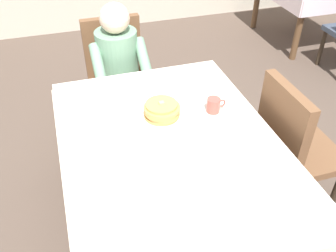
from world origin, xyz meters
TOP-DOWN VIEW (x-y plane):
  - ground_plane at (0.00, 0.00)m, footprint 14.00×14.00m
  - dining_table_main at (0.00, 0.00)m, footprint 1.12×1.52m
  - chair_diner at (-0.07, 1.17)m, footprint 0.44×0.45m
  - diner_person at (-0.07, 1.01)m, footprint 0.40×0.43m
  - chair_right_side at (0.77, 0.00)m, footprint 0.45×0.44m
  - plate_breakfast at (0.01, 0.20)m, footprint 0.28×0.28m
  - breakfast_stack at (0.01, 0.19)m, footprint 0.20×0.21m
  - cup_coffee at (0.31, 0.18)m, footprint 0.11×0.08m
  - syrup_pitcher at (-0.28, 0.36)m, footprint 0.08×0.08m
  - fork_left_of_plate at (-0.18, 0.18)m, footprint 0.02×0.18m
  - knife_right_of_plate at (0.20, 0.18)m, footprint 0.03×0.20m
  - spoon_near_edge at (0.05, -0.16)m, footprint 0.15×0.03m
  - napkin_folded at (-0.26, 0.03)m, footprint 0.19×0.15m

SIDE VIEW (x-z plane):
  - ground_plane at x=0.00m, z-range 0.00..0.00m
  - chair_diner at x=-0.07m, z-range 0.06..0.99m
  - chair_right_side at x=0.77m, z-range 0.06..0.99m
  - dining_table_main at x=0.00m, z-range 0.28..1.02m
  - diner_person at x=-0.07m, z-range 0.11..1.23m
  - fork_left_of_plate at x=-0.18m, z-range 0.74..0.74m
  - knife_right_of_plate at x=0.20m, z-range 0.74..0.74m
  - spoon_near_edge at x=0.05m, z-range 0.74..0.74m
  - napkin_folded at x=-0.26m, z-range 0.74..0.75m
  - plate_breakfast at x=0.01m, z-range 0.74..0.76m
  - syrup_pitcher at x=-0.28m, z-range 0.74..0.81m
  - cup_coffee at x=0.31m, z-range 0.74..0.83m
  - breakfast_stack at x=0.01m, z-range 0.75..0.84m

